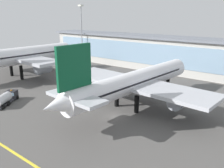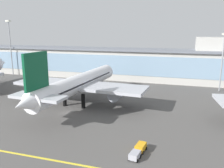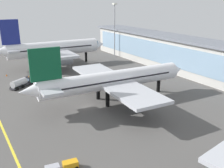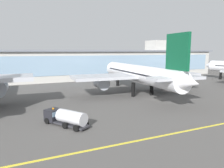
{
  "view_description": "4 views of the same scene",
  "coord_description": "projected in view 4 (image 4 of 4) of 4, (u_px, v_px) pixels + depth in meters",
  "views": [
    {
      "loc": [
        30.37,
        -39.39,
        22.24
      ],
      "look_at": [
        -6.5,
        7.48,
        4.67
      ],
      "focal_mm": 38.42,
      "sensor_mm": 36.0,
      "label": 1
    },
    {
      "loc": [
        29.46,
        -53.7,
        21.62
      ],
      "look_at": [
        9.54,
        10.5,
        6.25
      ],
      "focal_mm": 37.94,
      "sensor_mm": 36.0,
      "label": 2
    },
    {
      "loc": [
        58.72,
        -28.12,
        28.12
      ],
      "look_at": [
        -2.68,
        9.7,
        4.06
      ],
      "focal_mm": 41.13,
      "sensor_mm": 36.0,
      "label": 3
    },
    {
      "loc": [
        -34.26,
        -47.64,
        13.08
      ],
      "look_at": [
        -9.05,
        7.65,
        3.74
      ],
      "focal_mm": 34.31,
      "sensor_mm": 36.0,
      "label": 4
    }
  ],
  "objects": [
    {
      "name": "ground_plane",
      "position": [
        153.0,
        99.0,
        58.87
      ],
      "size": [
        192.5,
        192.5,
        0.0
      ],
      "primitive_type": "plane",
      "color": "#514F4C"
    },
    {
      "name": "terminal_building",
      "position": [
        97.0,
        63.0,
        102.29
      ],
      "size": [
        140.5,
        14.0,
        18.83
      ],
      "color": "beige",
      "rests_on": "ground"
    },
    {
      "name": "fuel_tanker_truck",
      "position": [
        65.0,
        117.0,
        37.99
      ],
      "size": [
        6.92,
        8.93,
        2.9
      ],
      "rotation": [
        0.0,
        0.0,
        2.14
      ],
      "color": "black",
      "rests_on": "ground"
    },
    {
      "name": "airliner_near_right",
      "position": [
        138.0,
        74.0,
        65.22
      ],
      "size": [
        40.62,
        51.17,
        17.01
      ],
      "rotation": [
        0.0,
        0.0,
        1.5
      ],
      "color": "black",
      "rests_on": "ground"
    },
    {
      "name": "taxiway_centreline_stripe",
      "position": [
        224.0,
        123.0,
        39.09
      ],
      "size": [
        154.0,
        0.5,
        0.01
      ],
      "primitive_type": "cube",
      "color": "yellow",
      "rests_on": "ground"
    },
    {
      "name": "apron_light_mast_centre",
      "position": [
        179.0,
        50.0,
        107.77
      ],
      "size": [
        1.8,
        1.8,
        20.63
      ],
      "color": "gray",
      "rests_on": "ground"
    }
  ]
}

